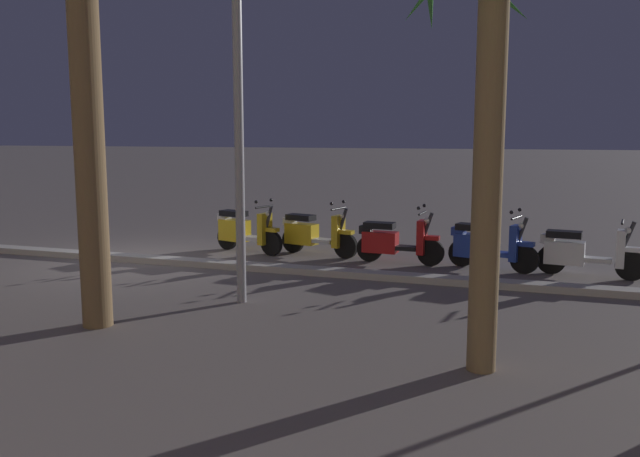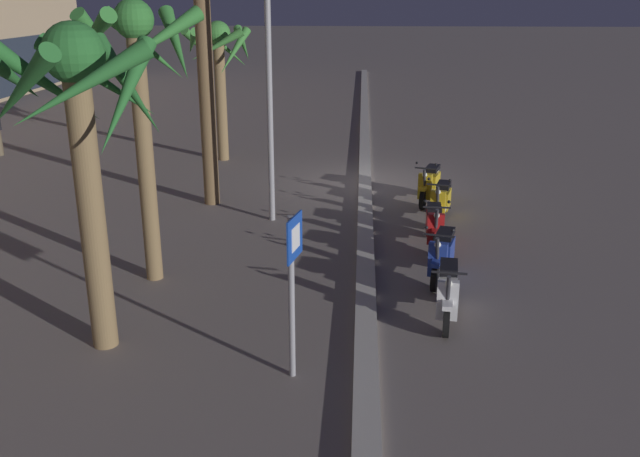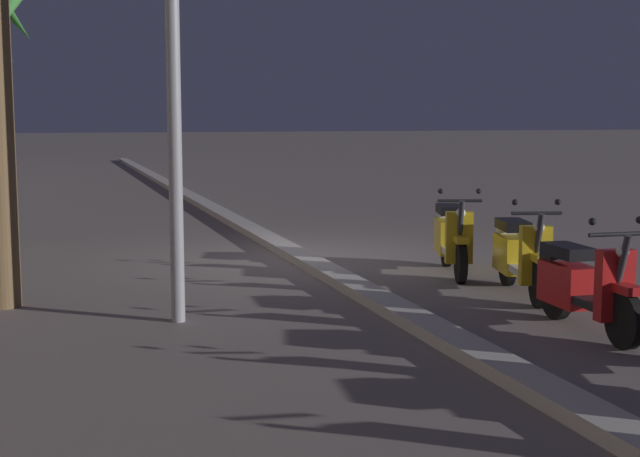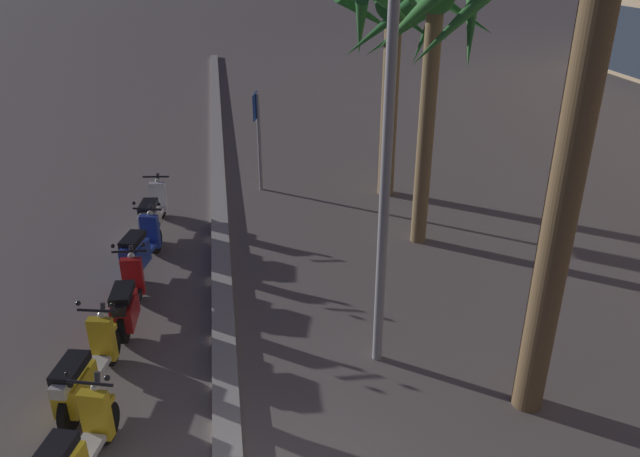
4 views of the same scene
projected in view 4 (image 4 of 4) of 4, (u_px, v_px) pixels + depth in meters
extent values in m
cylinder|color=black|center=(161.00, 206.00, 13.64)|extent=(0.53, 0.16, 0.52)
cylinder|color=black|center=(149.00, 231.00, 12.45)|extent=(0.53, 0.16, 0.52)
cube|color=silver|center=(155.00, 215.00, 13.06)|extent=(0.63, 0.35, 0.08)
cube|color=white|center=(150.00, 220.00, 12.58)|extent=(0.71, 0.40, 0.42)
cube|color=black|center=(148.00, 206.00, 12.42)|extent=(0.63, 0.37, 0.12)
cube|color=white|center=(158.00, 197.00, 13.35)|extent=(0.18, 0.35, 0.66)
cube|color=white|center=(160.00, 194.00, 13.52)|extent=(0.34, 0.20, 0.08)
cylinder|color=#333338|center=(158.00, 189.00, 13.36)|extent=(0.29, 0.10, 0.69)
cylinder|color=black|center=(156.00, 177.00, 13.15)|extent=(0.11, 0.56, 0.04)
sphere|color=white|center=(158.00, 181.00, 13.30)|extent=(0.12, 0.12, 0.12)
cube|color=silver|center=(145.00, 216.00, 12.21)|extent=(0.26, 0.23, 0.16)
cylinder|color=black|center=(155.00, 241.00, 12.06)|extent=(0.53, 0.23, 0.52)
cylinder|color=black|center=(132.00, 270.00, 10.98)|extent=(0.53, 0.23, 0.52)
cube|color=#233D9E|center=(145.00, 251.00, 11.54)|extent=(0.65, 0.43, 0.08)
cube|color=#233D9E|center=(135.00, 256.00, 11.10)|extent=(0.74, 0.49, 0.44)
cube|color=black|center=(132.00, 239.00, 10.94)|extent=(0.66, 0.45, 0.12)
cube|color=#233D9E|center=(150.00, 231.00, 11.77)|extent=(0.22, 0.36, 0.66)
cube|color=#233D9E|center=(154.00, 227.00, 11.94)|extent=(0.35, 0.24, 0.08)
cylinder|color=#333338|center=(151.00, 223.00, 11.78)|extent=(0.29, 0.14, 0.69)
cylinder|color=black|center=(147.00, 209.00, 11.57)|extent=(0.19, 0.55, 0.04)
sphere|color=white|center=(150.00, 214.00, 11.72)|extent=(0.12, 0.12, 0.12)
cube|color=#233D9E|center=(127.00, 252.00, 10.73)|extent=(0.28, 0.26, 0.16)
sphere|color=black|center=(134.00, 203.00, 11.53)|extent=(0.07, 0.07, 0.07)
sphere|color=black|center=(159.00, 204.00, 11.48)|extent=(0.07, 0.07, 0.07)
cylinder|color=black|center=(137.00, 286.00, 10.48)|extent=(0.52, 0.13, 0.52)
cylinder|color=black|center=(124.00, 327.00, 9.38)|extent=(0.52, 0.13, 0.52)
cube|color=black|center=(131.00, 300.00, 9.95)|extent=(0.61, 0.31, 0.08)
cube|color=red|center=(125.00, 311.00, 9.51)|extent=(0.70, 0.36, 0.41)
cube|color=black|center=(122.00, 293.00, 9.35)|extent=(0.62, 0.33, 0.12)
cube|color=red|center=(133.00, 276.00, 10.20)|extent=(0.16, 0.35, 0.66)
cube|color=red|center=(135.00, 271.00, 10.36)|extent=(0.33, 0.18, 0.08)
cylinder|color=#333338|center=(133.00, 266.00, 10.21)|extent=(0.29, 0.09, 0.69)
cylinder|color=black|center=(129.00, 251.00, 10.00)|extent=(0.07, 0.56, 0.04)
sphere|color=white|center=(131.00, 256.00, 10.15)|extent=(0.12, 0.12, 0.12)
cube|color=black|center=(119.00, 309.00, 9.14)|extent=(0.25, 0.21, 0.16)
sphere|color=black|center=(113.00, 246.00, 9.91)|extent=(0.07, 0.07, 0.07)
sphere|color=black|center=(143.00, 245.00, 9.95)|extent=(0.07, 0.07, 0.07)
cylinder|color=black|center=(110.00, 348.00, 8.88)|extent=(0.53, 0.22, 0.52)
cylinder|color=black|center=(70.00, 411.00, 7.70)|extent=(0.53, 0.22, 0.52)
cube|color=silver|center=(92.00, 371.00, 8.31)|extent=(0.65, 0.41, 0.08)
cube|color=gold|center=(75.00, 389.00, 7.83)|extent=(0.74, 0.47, 0.43)
cube|color=black|center=(70.00, 368.00, 7.66)|extent=(0.65, 0.43, 0.12)
cube|color=gold|center=(102.00, 339.00, 8.60)|extent=(0.22, 0.36, 0.66)
cube|color=gold|center=(107.00, 332.00, 8.76)|extent=(0.35, 0.23, 0.08)
cylinder|color=#333338|center=(103.00, 327.00, 8.60)|extent=(0.29, 0.14, 0.69)
cylinder|color=black|center=(97.00, 311.00, 8.40)|extent=(0.17, 0.55, 0.04)
sphere|color=white|center=(102.00, 315.00, 8.55)|extent=(0.12, 0.12, 0.12)
cube|color=silver|center=(61.00, 389.00, 7.45)|extent=(0.28, 0.25, 0.16)
sphere|color=black|center=(78.00, 303.00, 8.34)|extent=(0.07, 0.07, 0.07)
sphere|color=black|center=(112.00, 305.00, 8.31)|extent=(0.07, 0.07, 0.07)
cylinder|color=black|center=(107.00, 423.00, 7.51)|extent=(0.53, 0.25, 0.52)
cube|color=silver|center=(83.00, 455.00, 6.96)|extent=(0.66, 0.44, 0.08)
cube|color=black|center=(52.00, 454.00, 6.32)|extent=(0.66, 0.46, 0.12)
cube|color=gold|center=(96.00, 415.00, 7.22)|extent=(0.23, 0.37, 0.66)
cube|color=gold|center=(103.00, 405.00, 7.38)|extent=(0.35, 0.25, 0.08)
cylinder|color=#333338|center=(97.00, 400.00, 7.23)|extent=(0.29, 0.15, 0.69)
cylinder|color=black|center=(90.00, 383.00, 7.02)|extent=(0.20, 0.55, 0.04)
sphere|color=white|center=(96.00, 387.00, 7.17)|extent=(0.12, 0.12, 0.12)
sphere|color=black|center=(67.00, 374.00, 6.98)|extent=(0.07, 0.07, 0.07)
sphere|color=black|center=(107.00, 378.00, 6.92)|extent=(0.07, 0.07, 0.07)
cylinder|color=#939399|center=(259.00, 143.00, 14.76)|extent=(0.09, 0.09, 2.40)
cube|color=#1947B7|center=(255.00, 106.00, 14.37)|extent=(0.59, 0.16, 0.60)
cube|color=white|center=(255.00, 106.00, 14.38)|extent=(0.32, 0.08, 0.33)
cylinder|color=brown|center=(566.00, 183.00, 6.86)|extent=(0.39, 0.39, 6.32)
cylinder|color=olive|center=(390.00, 104.00, 14.10)|extent=(0.39, 0.39, 4.42)
sphere|color=#286B2D|center=(395.00, 2.00, 13.16)|extent=(0.85, 0.85, 0.85)
cone|color=#286B2D|center=(405.00, 28.00, 12.62)|extent=(0.30, 1.79, 1.30)
cone|color=#286B2D|center=(427.00, 28.00, 13.05)|extent=(1.54, 1.25, 1.41)
cone|color=#286B2D|center=(432.00, 16.00, 13.48)|extent=(1.90, 0.42, 1.08)
cone|color=#286B2D|center=(406.00, 19.00, 14.01)|extent=(1.26, 1.63, 1.28)
cone|color=#286B2D|center=(368.00, 16.00, 13.94)|extent=(1.07, 1.79, 1.15)
cone|color=#286B2D|center=(360.00, 29.00, 13.42)|extent=(1.65, 0.60, 1.52)
cone|color=#286B2D|center=(377.00, 30.00, 12.78)|extent=(1.35, 1.46, 1.42)
cylinder|color=olive|center=(426.00, 128.00, 11.66)|extent=(0.31, 0.31, 4.77)
cone|color=#337A33|center=(450.00, 29.00, 10.27)|extent=(0.41, 1.53, 1.38)
cone|color=#337A33|center=(471.00, 26.00, 10.74)|extent=(1.47, 0.79, 1.42)
cone|color=#337A33|center=(455.00, 9.00, 11.34)|extent=(1.42, 1.39, 1.03)
cone|color=#337A33|center=(395.00, 10.00, 11.17)|extent=(1.42, 1.39, 1.03)
cone|color=#337A33|center=(405.00, 24.00, 10.45)|extent=(1.53, 0.97, 1.29)
cylinder|color=#939399|center=(389.00, 113.00, 7.53)|extent=(0.14, 0.14, 7.39)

